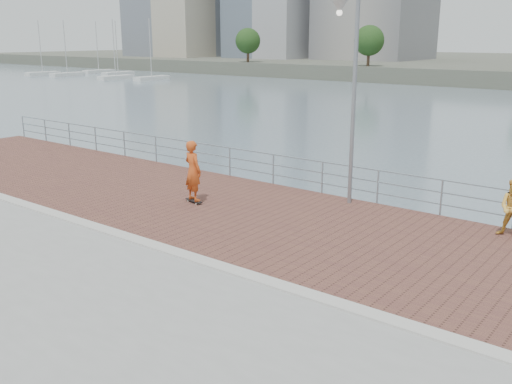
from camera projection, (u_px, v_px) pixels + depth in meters
The scene contains 8 objects.
water at pixel (206, 338), 14.02m from camera, with size 400.00×400.00×0.00m, color slate.
brick_lane at pixel (290, 224), 16.23m from camera, with size 40.00×6.80×0.02m, color brown.
curb at pixel (204, 261), 13.48m from camera, with size 40.00×0.40×0.06m, color #B7B5AD.
guardrail at pixel (349, 178), 18.65m from camera, with size 39.06×0.06×1.13m.
street_lamp at pixel (348, 56), 16.69m from camera, with size 0.47×1.38×6.50m.
skateboard at pixel (194, 201), 18.27m from camera, with size 0.73×0.32×0.08m.
skateboarder at pixel (193, 171), 18.01m from camera, with size 0.70×0.46×1.93m, color #C64C1A.
marina at pixel (98, 74), 105.93m from camera, with size 27.80×17.51×10.07m.
Camera 1 is at (8.67, -9.19, 5.17)m, focal length 40.00 mm.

